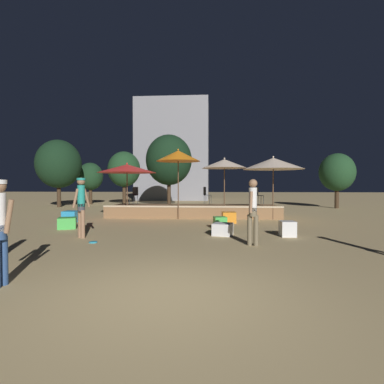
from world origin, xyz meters
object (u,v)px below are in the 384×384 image
Objects in this scene: cube_seat_0 at (223,229)px; person_3 at (253,209)px; background_tree_3 at (337,172)px; patio_umbrella_3 at (273,164)px; patio_umbrella_0 at (127,169)px; patio_umbrella_2 at (178,156)px; frisbee_disc at (93,242)px; background_tree_1 at (124,169)px; patio_umbrella_1 at (224,164)px; cube_seat_5 at (71,217)px; bistro_chair_2 at (134,193)px; background_tree_4 at (169,160)px; bistro_chair_0 at (258,194)px; cube_seat_1 at (229,217)px; cube_seat_2 at (67,223)px; background_tree_2 at (59,164)px; person_1 at (81,203)px; bistro_chair_1 at (206,193)px; background_tree_0 at (90,177)px; cube_seat_3 at (288,229)px; cube_seat_4 at (220,223)px.

cube_seat_0 is 1.95m from person_3.
patio_umbrella_3 is at bearing -129.12° from background_tree_3.
cube_seat_0 is (4.53, -4.59, -2.25)m from patio_umbrella_0.
patio_umbrella_2 reaches higher than cube_seat_0.
background_tree_1 is at bearing 103.74° from frisbee_disc.
patio_umbrella_1 is 7.49m from cube_seat_5.
patio_umbrella_3 is at bearing 11.08° from bistro_chair_2.
frisbee_disc is (-3.98, -6.42, -2.66)m from patio_umbrella_1.
background_tree_4 is (0.91, 6.58, 2.33)m from bistro_chair_2.
patio_umbrella_0 is 6.86m from bistro_chair_0.
frisbee_disc is 18.06m from background_tree_3.
patio_umbrella_2 is at bearing -169.65° from patio_umbrella_1.
background_tree_4 is (-5.70, 6.58, 2.33)m from bistro_chair_0.
cube_seat_1 is at bearing -133.21° from background_tree_3.
patio_umbrella_0 is 4.35m from cube_seat_2.
patio_umbrella_1 is at bearing -28.69° from background_tree_2.
background_tree_3 reaches higher than person_1.
bistro_chair_1 is (3.73, 7.31, 0.08)m from person_1.
background_tree_0 is (-4.04, 11.75, 2.08)m from cube_seat_5.
cube_seat_5 reaches higher than cube_seat_3.
frisbee_disc is (-3.74, -1.54, -0.18)m from cube_seat_0.
cube_seat_3 is at bearing -65.80° from background_tree_4.
background_tree_2 is at bearing 120.81° from cube_seat_5.
background_tree_1 reaches higher than cube_seat_1.
cube_seat_2 is at bearing -143.14° from background_tree_3.
person_3 reaches higher than bistro_chair_1.
patio_umbrella_0 is at bearing -96.22° from background_tree_4.
background_tree_4 is at bearing 101.49° from patio_umbrella_2.
cube_seat_5 is 8.64m from person_3.
background_tree_4 is (7.96, 1.28, 0.35)m from background_tree_2.
patio_umbrella_1 is 4.28m from cube_seat_4.
cube_seat_5 is 12.60m from background_tree_0.
bistro_chair_0 reaches higher than cube_seat_3.
background_tree_0 is (-6.19, 15.44, 1.23)m from person_1.
background_tree_3 is at bearing -4.64° from background_tree_4.
background_tree_1 is at bearing 170.41° from background_tree_3.
patio_umbrella_1 is at bearing 10.35° from patio_umbrella_2.
patio_umbrella_1 is at bearing -90.76° from person_1.
cube_seat_3 is (4.06, -4.56, -2.79)m from patio_umbrella_2.
frisbee_disc is at bearing 126.26° from bistro_chair_0.
background_tree_0 is 3.05m from background_tree_1.
bistro_chair_0 is at bearing 59.46° from cube_seat_1.
cube_seat_2 is (-6.06, -3.80, -2.47)m from patio_umbrella_1.
cube_seat_5 is (-2.04, -1.68, -2.20)m from patio_umbrella_0.
background_tree_4 is (6.96, -2.01, 1.18)m from background_tree_0.
background_tree_0 is at bearing 174.60° from background_tree_1.
cube_seat_1 is at bearing -144.78° from bistro_chair_1.
patio_umbrella_0 is 2.61m from patio_umbrella_2.
patio_umbrella_0 is at bearing 144.73° from cube_seat_3.
background_tree_1 is (-7.63, 14.37, 2.71)m from cube_seat_0.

